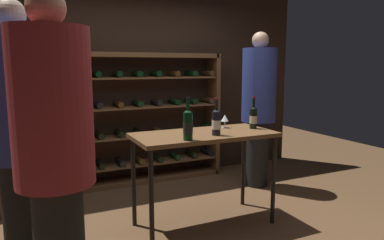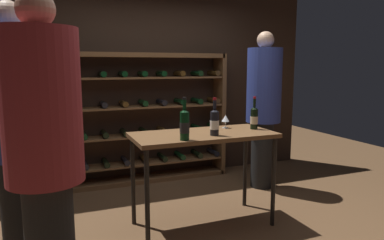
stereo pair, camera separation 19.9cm
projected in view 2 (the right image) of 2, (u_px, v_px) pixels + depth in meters
The scene contains 11 objects.
ground_plane at pixel (196, 224), 3.61m from camera, with size 9.51×9.51×0.00m, color brown.
back_wall at pixel (149, 77), 5.00m from camera, with size 4.93×0.10×2.88m, color #332319.
wine_rack at pixel (135, 119), 4.80m from camera, with size 2.64×0.32×1.77m.
tasting_table at pixel (203, 143), 3.47m from camera, with size 1.39×0.65×0.94m.
person_guest_khaki at pixel (16, 125), 2.71m from camera, with size 0.48×0.48×2.07m.
person_guest_blue_shirt at pixel (44, 142), 2.19m from camera, with size 0.47×0.47×2.04m.
person_host_in_suit at pixel (264, 103), 4.57m from camera, with size 0.44×0.44×2.03m.
wine_bottle_black_capsule at pixel (215, 122), 3.32m from camera, with size 0.09×0.09×0.36m.
wine_bottle_red_label at pixel (254, 118), 3.66m from camera, with size 0.08×0.08×0.34m.
wine_bottle_gold_foil at pixel (185, 125), 3.11m from camera, with size 0.09×0.09×0.38m.
wine_glass_stemmed_right at pixel (225, 119), 3.72m from camera, with size 0.08×0.08×0.14m.
Camera 2 is at (-1.32, -3.15, 1.59)m, focal length 33.12 mm.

